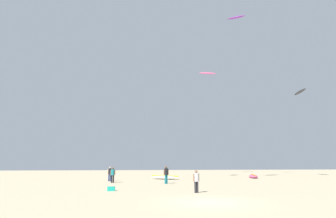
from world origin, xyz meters
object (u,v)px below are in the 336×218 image
person_left (166,173)px  kite_aloft_4 (208,73)px  person_foreground (196,179)px  kite_grounded_near (253,176)px  person_midground (113,174)px  kite_grounded_mid (165,177)px  person_right (110,173)px  kite_aloft_3 (236,17)px  cooler_box (111,189)px  kite_aloft_0 (300,92)px

person_left → kite_aloft_4: (10.39, 21.87, 18.22)m
person_foreground → kite_grounded_near: person_foreground is taller
person_midground → person_left: size_ratio=0.91×
person_midground → kite_aloft_4: kite_aloft_4 is taller
kite_grounded_near → kite_grounded_mid: size_ratio=1.03×
person_foreground → person_left: bearing=-15.6°
person_right → kite_aloft_3: bearing=-84.2°
kite_grounded_near → kite_aloft_3: kite_aloft_3 is taller
person_midground → person_right: person_right is taller
person_left → kite_grounded_near: 15.69m
cooler_box → kite_aloft_3: (17.79, 18.49, 25.62)m
kite_grounded_mid → kite_aloft_4: (9.84, 14.89, 19.01)m
person_foreground → person_right: bearing=5.7°
person_right → person_left: bearing=-141.3°
person_left → kite_aloft_0: bearing=-96.2°
kite_grounded_near → kite_grounded_mid: kite_grounded_mid is taller
person_left → kite_grounded_near: bearing=-86.4°
person_midground → person_left: 5.78m
kite_aloft_3 → kite_grounded_near: bearing=-89.7°
cooler_box → kite_aloft_0: (26.42, 16.30, 12.53)m
kite_aloft_4 → kite_grounded_near: bearing=-78.9°
person_foreground → person_midground: person_midground is taller
cooler_box → kite_aloft_4: (15.26, 28.37, 19.08)m
kite_grounded_mid → person_midground: bearing=-139.3°
person_midground → kite_aloft_4: 31.50m
person_midground → kite_grounded_near: person_midground is taller
cooler_box → kite_aloft_0: size_ratio=0.15×
kite_grounded_near → kite_aloft_3: size_ratio=1.41×
kite_grounded_near → cooler_box: kite_grounded_near is taller
kite_grounded_near → kite_aloft_0: (8.62, 0.97, 12.46)m
person_left → cooler_box: size_ratio=3.13×
person_midground → kite_grounded_near: 19.76m
person_midground → person_foreground: bearing=41.0°
kite_grounded_near → kite_aloft_0: 15.18m
kite_aloft_3 → kite_aloft_4: 12.12m
cooler_box → person_foreground: bearing=-17.9°
person_foreground → person_left: 8.60m
kite_aloft_3 → person_right: bearing=-157.6°
person_foreground → kite_grounded_near: (11.64, 17.33, -0.70)m
person_foreground → person_left: (-1.31, 8.50, 0.09)m
person_midground → kite_aloft_3: size_ratio=0.55×
person_midground → kite_aloft_4: size_ratio=0.46×
person_right → kite_aloft_0: size_ratio=0.43×
cooler_box → kite_aloft_0: kite_aloft_0 is taller
person_right → kite_aloft_3: size_ratio=0.56×
person_foreground → kite_grounded_mid: (-0.76, 15.48, -0.70)m
person_foreground → person_left: size_ratio=0.91×
person_left → person_midground: bearing=41.5°
kite_grounded_near → kite_grounded_mid: (-12.39, -1.85, 0.01)m
person_foreground → person_midground: bearing=9.2°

